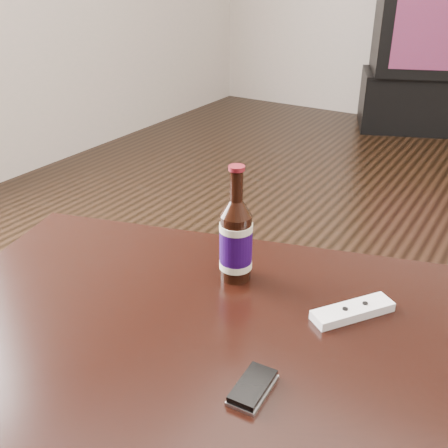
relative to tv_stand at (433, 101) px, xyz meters
The scene contains 7 objects.
floor 2.98m from the tv_stand, 76.40° to the right, with size 5.00×6.00×0.01m, color black.
tv_stand is the anchor object (origin of this frame).
tv 0.55m from the tv_stand, 68.22° to the right, with size 1.06×0.87×0.69m.
coffee_table 3.39m from the tv_stand, 83.84° to the right, with size 1.48×1.11×0.50m.
beer_bottle 3.22m from the tv_stand, 86.02° to the right, with size 0.09×0.09×0.26m.
phone 3.51m from the tv_stand, 83.06° to the right, with size 0.06×0.10×0.02m.
remote 3.24m from the tv_stand, 81.26° to the right, with size 0.14×0.17×0.02m.
Camera 1 is at (0.02, -1.15, 1.12)m, focal length 42.00 mm.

